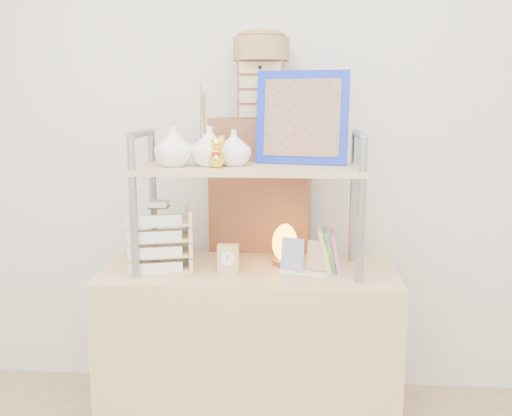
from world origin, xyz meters
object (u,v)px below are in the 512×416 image
at_px(desk, 249,354).
at_px(cabinet, 261,261).
at_px(salt_lamp, 285,244).
at_px(letter_tray, 160,242).

height_order(desk, cabinet, cabinet).
relative_size(cabinet, salt_lamp, 7.70).
bearing_deg(letter_tray, salt_lamp, 9.81).
bearing_deg(letter_tray, cabinet, 44.99).
height_order(desk, letter_tray, letter_tray).
xyz_separation_m(letter_tray, salt_lamp, (0.51, 0.09, -0.02)).
relative_size(desk, letter_tray, 4.26).
distance_m(letter_tray, salt_lamp, 0.51).
height_order(cabinet, letter_tray, cabinet).
distance_m(desk, salt_lamp, 0.49).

